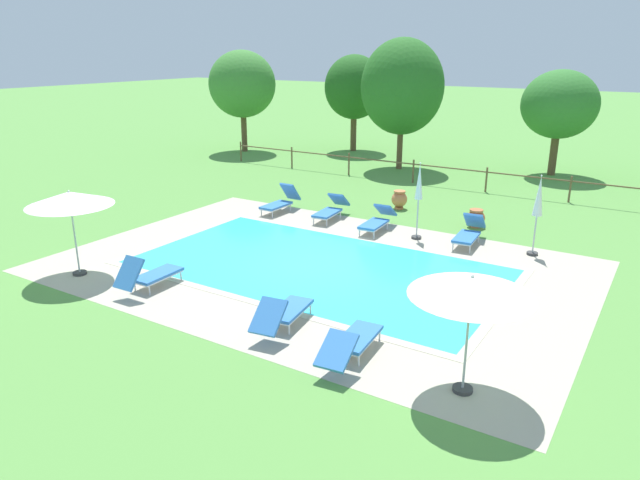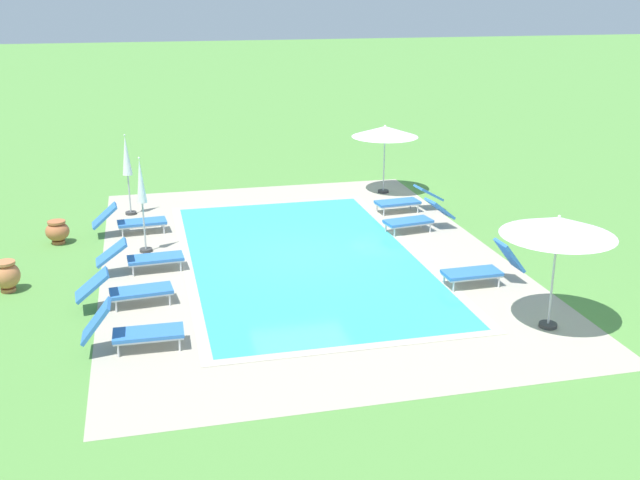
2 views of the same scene
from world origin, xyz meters
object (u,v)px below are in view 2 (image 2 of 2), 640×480
object	(u,v)px
sun_lounger_north_far	(133,330)
patio_umbrella_closed_row_mid_west	(127,161)
sun_lounger_north_near_steps	(143,257)
sun_lounger_south_near_corner	(131,221)
patio_umbrella_open_by_bench	(385,132)
patio_umbrella_closed_row_west	(141,190)
sun_lounger_north_end	(417,218)
sun_lounger_south_far	(127,290)
terracotta_urn_near_fence	(57,231)
sun_lounger_south_mid	(483,268)
terracotta_urn_by_tree	(6,275)
sun_lounger_north_mid	(407,200)
patio_umbrella_open_foreground	(558,227)

from	to	relation	value
sun_lounger_north_far	patio_umbrella_closed_row_mid_west	bearing A→B (deg)	0.45
sun_lounger_north_near_steps	sun_lounger_south_near_corner	xyz separation A→B (m)	(3.02, 0.27, 0.01)
sun_lounger_north_far	patio_umbrella_closed_row_mid_west	world-z (taller)	patio_umbrella_closed_row_mid_west
patio_umbrella_open_by_bench	patio_umbrella_closed_row_west	size ratio (longest dim) A/B	0.91
sun_lounger_north_far	patio_umbrella_closed_row_west	bearing A→B (deg)	-3.12
sun_lounger_north_end	patio_umbrella_open_by_bench	xyz separation A→B (m)	(4.13, -0.36, 1.63)
sun_lounger_south_far	terracotta_urn_near_fence	distance (m)	5.00
sun_lounger_north_near_steps	terracotta_urn_near_fence	size ratio (longest dim) A/B	3.30
sun_lounger_north_far	sun_lounger_south_far	bearing A→B (deg)	3.38
sun_lounger_north_end	patio_umbrella_closed_row_mid_west	world-z (taller)	patio_umbrella_closed_row_mid_west
sun_lounger_south_near_corner	sun_lounger_south_mid	xyz separation A→B (m)	(-5.65, -7.73, 0.02)
terracotta_urn_by_tree	sun_lounger_south_mid	bearing A→B (deg)	-101.24
terracotta_urn_near_fence	terracotta_urn_by_tree	xyz separation A→B (m)	(-3.20, 0.80, 0.04)
terracotta_urn_by_tree	sun_lounger_north_end	bearing A→B (deg)	-78.98
sun_lounger_north_end	sun_lounger_south_near_corner	bearing A→B (deg)	78.58
sun_lounger_south_mid	patio_umbrella_open_by_bench	world-z (taller)	patio_umbrella_open_by_bench
sun_lounger_south_mid	patio_umbrella_closed_row_west	distance (m)	8.53
sun_lounger_south_far	patio_umbrella_closed_row_west	bearing A→B (deg)	-7.05
sun_lounger_north_mid	patio_umbrella_closed_row_west	world-z (taller)	patio_umbrella_closed_row_west
patio_umbrella_closed_row_west	terracotta_urn_near_fence	xyz separation A→B (m)	(1.20, 2.23, -1.30)
sun_lounger_south_far	patio_umbrella_open_by_bench	distance (m)	11.26
sun_lounger_south_far	patio_umbrella_open_by_bench	size ratio (longest dim) A/B	0.91
sun_lounger_north_end	sun_lounger_south_mid	world-z (taller)	sun_lounger_south_mid
patio_umbrella_closed_row_west	sun_lounger_south_far	bearing A→B (deg)	172.95
patio_umbrella_closed_row_west	sun_lounger_north_far	bearing A→B (deg)	176.88
sun_lounger_south_mid	sun_lounger_north_end	bearing A→B (deg)	0.61
terracotta_urn_near_fence	sun_lounger_north_end	bearing A→B (deg)	-97.00
sun_lounger_north_far	sun_lounger_north_end	distance (m)	9.48
patio_umbrella_open_by_bench	sun_lounger_north_mid	bearing A→B (deg)	-179.96
sun_lounger_north_end	patio_umbrella_closed_row_mid_west	distance (m)	8.56
patio_umbrella_closed_row_mid_west	terracotta_urn_by_tree	distance (m)	6.24
sun_lounger_south_near_corner	terracotta_urn_near_fence	size ratio (longest dim) A/B	3.23
sun_lounger_south_mid	patio_umbrella_open_foreground	xyz separation A→B (m)	(-2.39, -0.31, 1.70)
sun_lounger_south_near_corner	sun_lounger_south_mid	distance (m)	9.57
sun_lounger_north_near_steps	patio_umbrella_closed_row_west	world-z (taller)	patio_umbrella_closed_row_west
sun_lounger_north_mid	sun_lounger_north_end	bearing A→B (deg)	169.26
sun_lounger_south_far	sun_lounger_north_mid	bearing A→B (deg)	-56.57
patio_umbrella_open_foreground	patio_umbrella_closed_row_west	xyz separation A→B (m)	(6.46, 7.71, -0.46)
terracotta_urn_by_tree	terracotta_urn_near_fence	bearing A→B (deg)	-13.98
patio_umbrella_open_foreground	terracotta_urn_near_fence	xyz separation A→B (m)	(7.66, 9.94, -1.75)
patio_umbrella_open_by_bench	terracotta_urn_by_tree	size ratio (longest dim) A/B	3.17
sun_lounger_north_near_steps	sun_lounger_south_near_corner	world-z (taller)	sun_lounger_south_near_corner
sun_lounger_north_near_steps	patio_umbrella_closed_row_west	bearing A→B (deg)	-3.01
sun_lounger_north_near_steps	sun_lounger_north_mid	bearing A→B (deg)	-66.67
patio_umbrella_closed_row_mid_west	terracotta_urn_by_tree	size ratio (longest dim) A/B	3.41
sun_lounger_north_near_steps	terracotta_urn_near_fence	xyz separation A→B (m)	(2.65, 2.16, -0.03)
sun_lounger_south_near_corner	patio_umbrella_closed_row_west	size ratio (longest dim) A/B	0.81
sun_lounger_north_far	terracotta_urn_by_tree	world-z (taller)	sun_lounger_north_far
terracotta_urn_near_fence	patio_umbrella_closed_row_west	bearing A→B (deg)	-118.30
sun_lounger_south_near_corner	patio_umbrella_closed_row_west	world-z (taller)	patio_umbrella_closed_row_west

